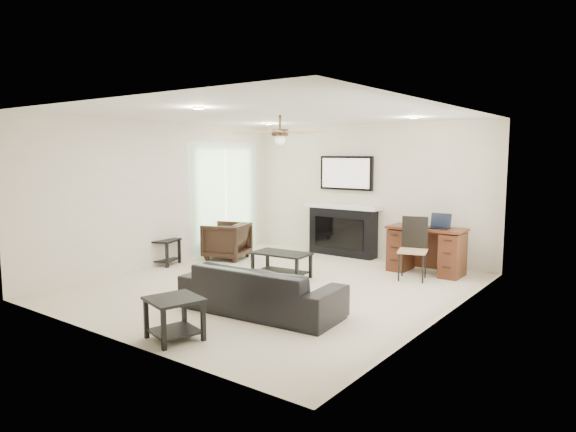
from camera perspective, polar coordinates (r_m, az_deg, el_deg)
name	(u,v)px	position (r m, az deg, el deg)	size (l,w,h in m)	color
room_shell	(289,172)	(7.36, 0.16, 4.89)	(5.50, 5.54, 2.52)	beige
sofa	(261,289)	(6.36, -3.01, -8.12)	(2.03, 0.79, 0.59)	black
armchair	(227,241)	(9.61, -6.84, -2.74)	(0.73, 0.75, 0.68)	black
coffee_table	(281,265)	(8.15, -0.73, -5.45)	(0.90, 0.50, 0.40)	black
end_table_near	(174,319)	(5.62, -12.50, -11.08)	(0.52, 0.52, 0.45)	black
end_table_left	(163,252)	(9.32, -13.75, -3.91)	(0.50, 0.50, 0.45)	black
fireplace_unit	(343,206)	(9.82, 6.08, 1.10)	(1.52, 0.34, 1.91)	black
desk	(426,250)	(8.69, 15.09, -3.69)	(1.22, 0.56, 0.76)	#37140D
desk_chair	(413,249)	(8.17, 13.70, -3.57)	(0.42, 0.44, 0.97)	black
laptop	(439,221)	(8.53, 16.39, -0.57)	(0.33, 0.24, 0.23)	black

